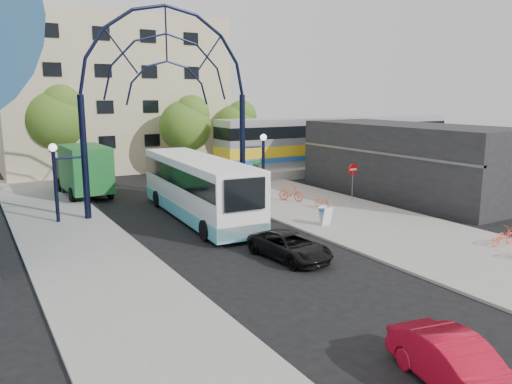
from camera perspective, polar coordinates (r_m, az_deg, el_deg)
ground at (r=19.29m, az=5.78°, el=-10.15°), size 120.00×120.00×0.00m
sidewalk_east at (r=27.18m, az=14.47°, el=-4.04°), size 8.00×56.00×0.12m
plaza_west at (r=21.98m, az=-18.01°, el=-7.80°), size 5.00×50.00×0.12m
gateway_arch at (r=30.46m, az=-10.12°, el=13.85°), size 13.64×0.44×12.10m
stop_sign at (r=31.07m, az=-0.08°, el=1.81°), size 0.80×0.07×2.50m
do_not_enter_sign at (r=33.09m, az=11.01°, el=2.14°), size 0.76×0.07×2.48m
street_name_sign at (r=31.76m, az=-0.01°, el=2.26°), size 0.70×0.70×2.80m
sandwich_board at (r=26.88m, az=7.93°, el=-2.46°), size 0.55×0.61×0.99m
commercial_block_east at (r=36.50m, az=16.95°, el=3.50°), size 6.00×16.00×5.00m
apartment_block at (r=51.04m, az=-16.34°, el=10.59°), size 20.00×12.10×14.00m
train_platform at (r=48.13m, az=9.55°, el=2.99°), size 32.00×5.00×0.80m
train_car at (r=47.85m, az=9.65°, el=5.96°), size 25.10×3.05×4.20m
tree_north_a at (r=43.82m, az=-7.91°, el=7.80°), size 4.48×4.48×7.00m
tree_north_b at (r=44.94m, az=-21.93°, el=8.04°), size 5.12×5.12×8.00m
tree_north_c at (r=48.23m, az=-2.18°, el=7.78°), size 4.16×4.16×6.50m
city_bus at (r=28.70m, az=-6.66°, el=0.59°), size 3.63×12.71×3.45m
green_truck at (r=37.01m, az=-19.22°, el=2.35°), size 2.89×7.15×3.58m
black_suv at (r=21.59m, az=3.90°, el=-6.18°), size 2.37×4.34×1.15m
red_sedan at (r=13.37m, az=22.02°, el=-17.90°), size 2.06×4.09×1.29m
bike_near_a at (r=30.85m, az=7.67°, el=-1.12°), size 0.56×1.57×0.82m
bike_near_b at (r=32.77m, az=4.05°, el=-0.10°), size 1.30×1.84×1.09m
bike_far_a at (r=25.80m, az=26.41°, el=-4.56°), size 1.59×0.56×0.83m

